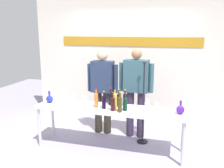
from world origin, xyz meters
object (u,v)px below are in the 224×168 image
display_table (110,111)px  wine_glass_left_1 (55,101)px  presenter_left (103,86)px  decanter_blue_right (180,110)px  wine_bottle_7 (119,99)px  wine_glass_left_3 (85,99)px  wine_glass_left_0 (74,96)px  wine_glass_right_0 (148,103)px  wine_glass_left_2 (67,94)px  wine_glass_left_5 (70,101)px  wine_bottle_3 (96,99)px  microphone_stand (143,116)px  wine_bottle_1 (125,103)px  wine_bottle_6 (113,103)px  wine_glass_right_2 (156,105)px  wine_glass_left_4 (70,98)px  wine_bottle_2 (120,104)px  wine_glass_right_1 (146,105)px  wine_bottle_0 (110,98)px  decanter_blue_left (50,99)px  wine_bottle_8 (125,99)px  wine_bottle_5 (115,100)px  wine_bottle_4 (104,101)px

display_table → wine_glass_left_1: (-0.90, -0.21, 0.16)m
presenter_left → decanter_blue_right: bearing=-23.5°
wine_bottle_7 → wine_glass_left_3: 0.60m
wine_bottle_7 → wine_glass_left_0: 0.89m
wine_bottle_7 → wine_glass_right_0: bearing=1.7°
wine_glass_left_1 → wine_glass_left_2: size_ratio=0.92×
wine_glass_left_1 → wine_glass_left_5: size_ratio=1.13×
wine_bottle_3 → wine_glass_left_1: wine_bottle_3 is taller
wine_glass_right_0 → microphone_stand: (-0.11, 0.28, -0.34)m
wine_bottle_1 → wine_glass_left_3: 0.76m
presenter_left → wine_glass_left_1: presenter_left is taller
wine_glass_left_3 → wine_bottle_6: bearing=-19.5°
wine_glass_right_2 → presenter_left: bearing=150.0°
wine_bottle_6 → wine_glass_left_4: bearing=168.9°
wine_bottle_2 → wine_glass_right_1: 0.42m
wine_glass_left_0 → wine_glass_right_2: bearing=-8.4°
presenter_left → wine_bottle_2: 0.98m
presenter_left → wine_bottle_0: bearing=-58.4°
wine_bottle_1 → wine_bottle_7: bearing=129.2°
wine_glass_left_1 → presenter_left: bearing=56.1°
decanter_blue_left → microphone_stand: (1.63, 0.40, -0.31)m
wine_bottle_6 → wine_bottle_8: size_ratio=1.08×
presenter_left → wine_bottle_0: size_ratio=5.54×
display_table → wine_bottle_2: 0.34m
wine_glass_left_3 → presenter_left: bearing=76.0°
decanter_blue_left → wine_bottle_5: (1.21, -0.01, 0.07)m
wine_bottle_6 → wine_glass_left_4: (-0.83, 0.16, -0.03)m
wine_glass_right_0 → wine_bottle_6: bearing=-153.5°
wine_glass_left_2 → wine_glass_left_4: bearing=-51.5°
wine_bottle_0 → wine_glass_left_4: (-0.70, -0.14, -0.03)m
wine_glass_left_2 → presenter_left: bearing=37.1°
decanter_blue_right → wine_glass_left_0: 1.90m
wine_bottle_0 → wine_glass_left_4: size_ratio=2.17×
wine_bottle_5 → wine_glass_right_1: size_ratio=2.08×
wine_glass_left_3 → wine_glass_right_0: wine_glass_left_3 is taller
wine_bottle_3 → wine_bottle_7: size_ratio=1.06×
wine_bottle_4 → wine_glass_left_1: bearing=-170.1°
wine_bottle_2 → wine_bottle_7: size_ratio=1.10×
decanter_blue_right → wine_bottle_6: size_ratio=0.70×
wine_bottle_8 → wine_glass_right_1: 0.47m
decanter_blue_right → wine_glass_left_1: size_ratio=1.41×
wine_bottle_1 → wine_glass_left_4: 1.02m
display_table → wine_glass_left_1: bearing=-167.0°
wine_glass_right_0 → decanter_blue_left: bearing=-176.0°
wine_glass_left_2 → wine_glass_right_1: wine_glass_left_2 is taller
wine_bottle_2 → wine_bottle_3: 0.45m
wine_glass_left_3 → wine_glass_right_1: bearing=-6.4°
wine_bottle_0 → wine_glass_left_5: bearing=-154.8°
wine_glass_left_0 → wine_glass_left_3: wine_glass_left_3 is taller
wine_glass_left_1 → wine_glass_right_2: size_ratio=0.97×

